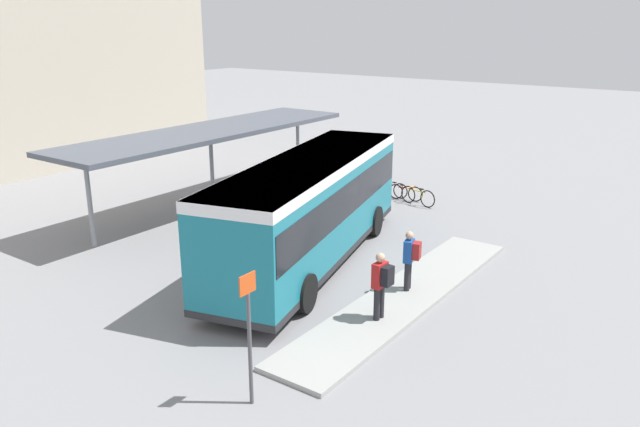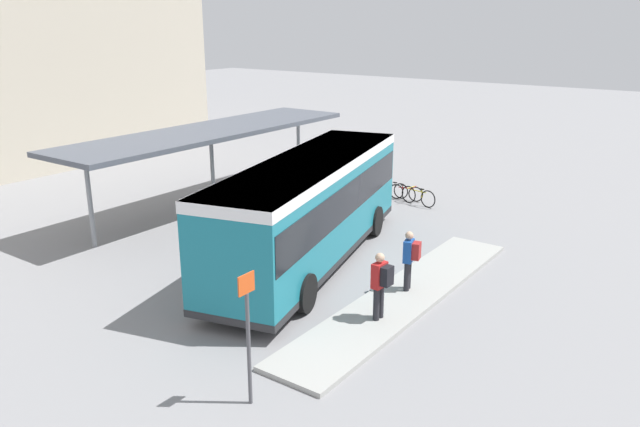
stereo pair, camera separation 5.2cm
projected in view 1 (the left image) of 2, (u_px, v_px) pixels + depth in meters
ground_plane at (310, 262)px, 19.75m from camera, size 120.00×120.00×0.00m
curb_island at (405, 296)px, 17.19m from camera, size 10.50×1.80×0.12m
city_bus at (310, 204)px, 19.19m from camera, size 10.86×5.07×3.32m
pedestrian_waiting at (381, 282)px, 15.47m from camera, size 0.44×0.47×1.77m
pedestrian_companion at (410, 257)px, 17.20m from camera, size 0.46×0.51×1.71m
bicycle_yellow at (418, 196)px, 25.78m from camera, size 0.48×1.70×0.74m
bicycle_red at (405, 192)px, 26.48m from camera, size 0.48×1.53×0.67m
bicycle_white at (391, 189)px, 26.97m from camera, size 0.48×1.59×0.69m
station_shelter at (210, 133)px, 24.62m from camera, size 13.36×3.35×3.23m
potted_planter_near_shelter at (328, 178)px, 27.57m from camera, size 0.83×0.83×1.25m
potted_planter_far_side at (231, 209)px, 22.91m from camera, size 0.98×0.98×1.39m
platform_sign at (249, 333)px, 12.05m from camera, size 0.44×0.08×2.80m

